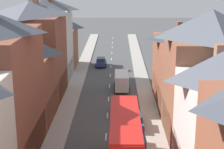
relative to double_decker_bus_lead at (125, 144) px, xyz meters
The scene contains 10 objects.
pavement_left 22.72m from the double_decker_bus_lead, 107.79° to the left, with size 2.20×104.00×0.14m, color #A8A399.
pavement_right 21.90m from the double_decker_bus_lead, 81.24° to the left, with size 2.20×104.00×0.14m, color #A8A399.
centre_line_dashes 19.76m from the double_decker_bus_lead, 95.25° to the left, with size 0.14×97.80×0.01m.
terrace_row_left 13.89m from the double_decker_bus_lead, 152.51° to the left, with size 8.00×69.13×14.05m.
double_decker_bus_lead is the anchor object (origin of this frame).
car_near_blue 13.94m from the double_decker_bus_lead, 89.96° to the left, with size 1.90×4.26×1.65m.
car_near_silver 10.14m from the double_decker_bus_lead, 82.44° to the left, with size 1.90×4.30×1.68m.
car_parked_left_a 37.87m from the double_decker_bus_lead, 95.45° to the left, with size 1.90×4.01×1.62m.
car_parked_right_a 4.53m from the double_decker_bus_lead, 71.21° to the left, with size 1.90×4.19×1.61m.
delivery_van 23.84m from the double_decker_bus_lead, 89.98° to the left, with size 2.20×5.20×2.41m.
Camera 1 is at (1.14, -11.73, 16.49)m, focal length 60.00 mm.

